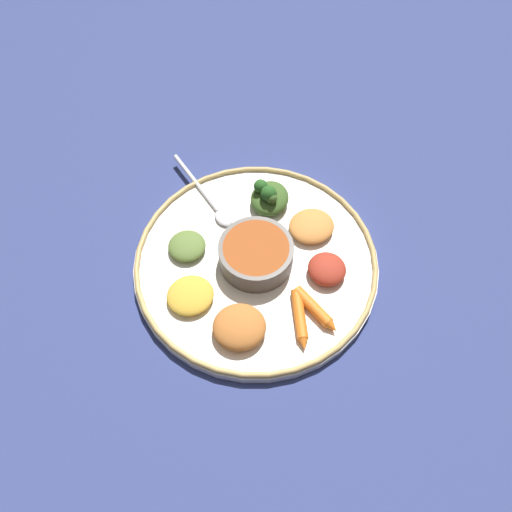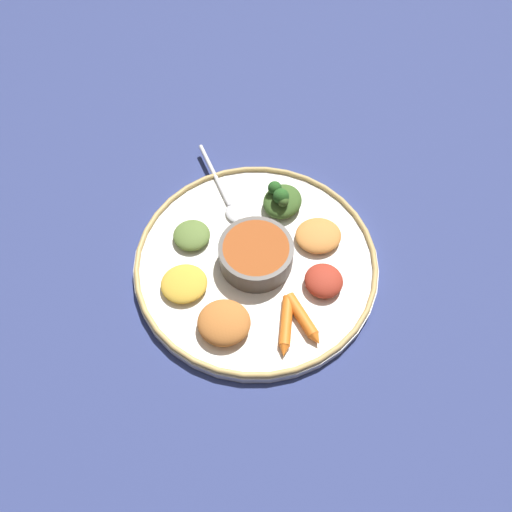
{
  "view_description": "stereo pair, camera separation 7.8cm",
  "coord_description": "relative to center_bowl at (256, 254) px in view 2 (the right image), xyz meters",
  "views": [
    {
      "loc": [
        0.19,
        -0.36,
        0.7
      ],
      "look_at": [
        0.0,
        0.0,
        0.03
      ],
      "focal_mm": 37.58,
      "sensor_mm": 36.0,
      "label": 1
    },
    {
      "loc": [
        0.26,
        -0.32,
        0.7
      ],
      "look_at": [
        0.0,
        0.0,
        0.03
      ],
      "focal_mm": 37.58,
      "sensor_mm": 36.0,
      "label": 2
    }
  ],
  "objects": [
    {
      "name": "ground_plane",
      "position": [
        0.0,
        0.0,
        -0.04
      ],
      "size": [
        2.4,
        2.4,
        0.0
      ],
      "primitive_type": "plane",
      "color": "navy"
    },
    {
      "name": "platter",
      "position": [
        0.0,
        0.0,
        -0.03
      ],
      "size": [
        0.36,
        0.36,
        0.01
      ],
      "primitive_type": "cylinder",
      "color": "white",
      "rests_on": "ground_plane"
    },
    {
      "name": "platter_rim",
      "position": [
        0.0,
        0.0,
        -0.02
      ],
      "size": [
        0.36,
        0.36,
        0.01
      ],
      "primitive_type": "torus",
      "color": "tan",
      "rests_on": "platter"
    },
    {
      "name": "center_bowl",
      "position": [
        0.0,
        0.0,
        0.0
      ],
      "size": [
        0.11,
        0.11,
        0.04
      ],
      "color": "#4C4742",
      "rests_on": "platter"
    },
    {
      "name": "spoon",
      "position": [
        -0.12,
        0.06,
        -0.02
      ],
      "size": [
        0.16,
        0.09,
        0.01
      ],
      "color": "silver",
      "rests_on": "platter"
    },
    {
      "name": "greens_pile",
      "position": [
        -0.03,
        0.1,
        -0.0
      ],
      "size": [
        0.07,
        0.08,
        0.05
      ],
      "color": "#385623",
      "rests_on": "platter"
    },
    {
      "name": "carrot_near_spoon",
      "position": [
        0.1,
        -0.06,
        -0.01
      ],
      "size": [
        0.06,
        0.08,
        0.02
      ],
      "color": "orange",
      "rests_on": "platter"
    },
    {
      "name": "carrot_outer",
      "position": [
        0.11,
        -0.03,
        -0.01
      ],
      "size": [
        0.08,
        0.05,
        0.02
      ],
      "color": "orange",
      "rests_on": "platter"
    },
    {
      "name": "mound_lentil_yellow",
      "position": [
        -0.05,
        -0.1,
        -0.01
      ],
      "size": [
        0.09,
        0.09,
        0.02
      ],
      "primitive_type": "ellipsoid",
      "rotation": [
        0.0,
        0.0,
        0.92
      ],
      "color": "gold",
      "rests_on": "platter"
    },
    {
      "name": "mound_squash",
      "position": [
        0.05,
        0.09,
        -0.01
      ],
      "size": [
        0.09,
        0.09,
        0.02
      ],
      "primitive_type": "ellipsoid",
      "rotation": [
        0.0,
        0.0,
        0.9
      ],
      "color": "#C67A38",
      "rests_on": "platter"
    },
    {
      "name": "mound_collards",
      "position": [
        -0.1,
        -0.03,
        -0.01
      ],
      "size": [
        0.06,
        0.06,
        0.02
      ],
      "primitive_type": "ellipsoid",
      "rotation": [
        0.0,
        0.0,
        6.25
      ],
      "color": "#567033",
      "rests_on": "platter"
    },
    {
      "name": "mound_beet",
      "position": [
        0.1,
        0.03,
        -0.01
      ],
      "size": [
        0.07,
        0.07,
        0.02
      ],
      "primitive_type": "ellipsoid",
      "rotation": [
        0.0,
        0.0,
        4.29
      ],
      "color": "maroon",
      "rests_on": "platter"
    },
    {
      "name": "mound_chickpea",
      "position": [
        0.03,
        -0.11,
        -0.01
      ],
      "size": [
        0.1,
        0.1,
        0.03
      ],
      "primitive_type": "ellipsoid",
      "rotation": [
        0.0,
        0.0,
        0.59
      ],
      "color": "#B2662D",
      "rests_on": "platter"
    }
  ]
}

